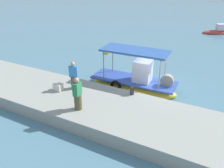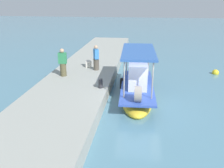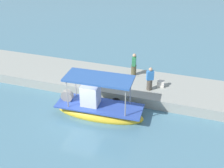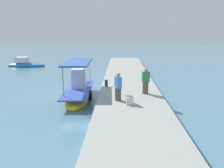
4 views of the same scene
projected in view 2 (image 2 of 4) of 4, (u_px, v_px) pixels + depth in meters
name	position (u px, v px, depth m)	size (l,w,h in m)	color
ground_plane	(140.00, 106.00, 12.91)	(120.00, 120.00, 0.00)	teal
dock_quay	(69.00, 96.00, 13.28)	(36.00, 4.24, 0.75)	#9B9E95
main_fishing_boat	(137.00, 89.00, 13.83)	(5.94, 2.13, 3.13)	gold
fisherman_near_bollard	(63.00, 64.00, 15.16)	(0.44, 0.53, 1.78)	brown
fisherman_by_crate	(96.00, 59.00, 16.43)	(0.56, 0.52, 1.73)	#544C41
mooring_bollard	(101.00, 84.00, 13.29)	(0.24, 0.24, 0.52)	#2D2D33
cargo_crate	(89.00, 64.00, 17.37)	(0.50, 0.40, 0.44)	silver
marker_buoy	(215.00, 73.00, 18.23)	(0.51, 0.51, 0.51)	yellow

